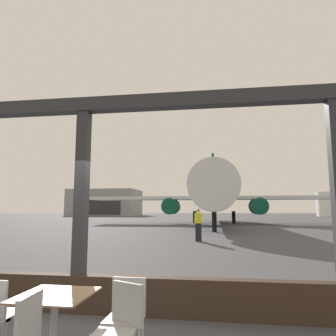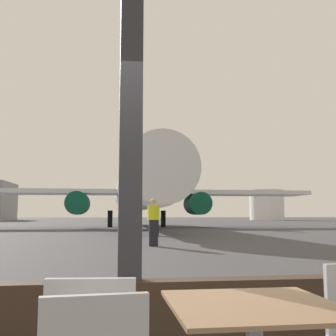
% 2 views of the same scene
% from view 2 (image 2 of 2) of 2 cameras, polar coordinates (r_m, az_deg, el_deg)
% --- Properties ---
extents(ground_plane, '(220.00, 220.00, 0.00)m').
position_cam_2_polar(ground_plane, '(43.68, -7.76, -7.78)').
color(ground_plane, '#424247').
extents(window_frame, '(8.50, 0.24, 3.63)m').
position_cam_2_polar(window_frame, '(3.67, -5.19, -3.88)').
color(window_frame, '#38281E').
rests_on(window_frame, ground).
extents(airplane, '(30.43, 31.10, 10.24)m').
position_cam_2_polar(airplane, '(34.68, -3.86, -2.68)').
color(airplane, silver).
rests_on(airplane, ground).
extents(ground_crew_worker, '(0.41, 0.45, 1.74)m').
position_cam_2_polar(ground_crew_worker, '(15.44, -1.99, -7.26)').
color(ground_crew_worker, black).
rests_on(ground_crew_worker, ground).
extents(fuel_storage_tank, '(6.76, 6.76, 5.99)m').
position_cam_2_polar(fuel_storage_tank, '(85.92, 13.30, -4.92)').
color(fuel_storage_tank, white).
rests_on(fuel_storage_tank, ground).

